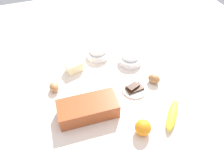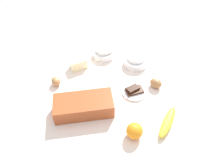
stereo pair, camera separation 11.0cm
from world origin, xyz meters
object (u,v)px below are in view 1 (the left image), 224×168
object	(u,v)px
sugar_bowl	(130,58)
orange_fruit	(143,128)
flour_bowl	(98,53)
chocolate_plate	(134,89)
banana	(172,115)
loaf_pan	(88,109)
butter_block	(74,67)
egg_beside_bowl	(154,79)
egg_near_butter	(54,87)

from	to	relation	value
sugar_bowl	orange_fruit	xyz separation A→B (m)	(0.14, 0.46, 0.01)
flour_bowl	sugar_bowl	distance (m)	0.20
orange_fruit	chocolate_plate	distance (m)	0.26
flour_bowl	banana	xyz separation A→B (m)	(-0.20, 0.55, -0.01)
loaf_pan	flour_bowl	xyz separation A→B (m)	(-0.17, -0.40, -0.01)
flour_bowl	sugar_bowl	bearing A→B (deg)	145.62
butter_block	flour_bowl	bearing A→B (deg)	-155.45
sugar_bowl	egg_beside_bowl	xyz separation A→B (m)	(-0.06, 0.20, -0.00)
loaf_pan	chocolate_plate	bearing A→B (deg)	-163.20
banana	egg_near_butter	world-z (taller)	egg_near_butter
loaf_pan	orange_fruit	bearing A→B (deg)	141.11
flour_bowl	butter_block	xyz separation A→B (m)	(0.17, 0.08, -0.00)
loaf_pan	banana	size ratio (longest dim) A/B	1.50
banana	chocolate_plate	bearing A→B (deg)	-66.19
sugar_bowl	banana	distance (m)	0.44
chocolate_plate	loaf_pan	bearing A→B (deg)	14.17
sugar_bowl	egg_beside_bowl	distance (m)	0.21
chocolate_plate	sugar_bowl	bearing A→B (deg)	-107.36
sugar_bowl	orange_fruit	distance (m)	0.48
flour_bowl	sugar_bowl	world-z (taller)	same
egg_beside_bowl	orange_fruit	bearing A→B (deg)	54.06
flour_bowl	orange_fruit	xyz separation A→B (m)	(-0.03, 0.58, 0.01)
sugar_bowl	banana	size ratio (longest dim) A/B	0.74
flour_bowl	egg_near_butter	xyz separation A→B (m)	(0.30, 0.19, -0.01)
loaf_pan	chocolate_plate	world-z (taller)	loaf_pan
orange_fruit	butter_block	xyz separation A→B (m)	(0.20, -0.50, -0.01)
orange_fruit	egg_near_butter	distance (m)	0.51
banana	butter_block	size ratio (longest dim) A/B	2.11
orange_fruit	flour_bowl	bearing A→B (deg)	-86.77
flour_bowl	orange_fruit	distance (m)	0.58
banana	butter_block	xyz separation A→B (m)	(0.37, -0.48, 0.01)
butter_block	egg_beside_bowl	distance (m)	0.46
butter_block	loaf_pan	bearing A→B (deg)	89.44
flour_bowl	egg_beside_bowl	world-z (taller)	flour_bowl
loaf_pan	butter_block	distance (m)	0.32
butter_block	egg_near_butter	bearing A→B (deg)	40.88
loaf_pan	orange_fruit	world-z (taller)	loaf_pan
banana	egg_beside_bowl	bearing A→B (deg)	-96.22
flour_bowl	butter_block	distance (m)	0.18
sugar_bowl	egg_beside_bowl	bearing A→B (deg)	105.90
orange_fruit	chocolate_plate	world-z (taller)	orange_fruit
butter_block	chocolate_plate	size ratio (longest dim) A/B	0.69
butter_block	sugar_bowl	bearing A→B (deg)	173.24
orange_fruit	butter_block	distance (m)	0.54
flour_bowl	egg_near_butter	world-z (taller)	flour_bowl
banana	egg_beside_bowl	xyz separation A→B (m)	(-0.03, -0.24, 0.01)
butter_block	egg_near_butter	distance (m)	0.18
sugar_bowl	banana	bearing A→B (deg)	93.95
egg_near_butter	chocolate_plate	bearing A→B (deg)	160.62
banana	orange_fruit	world-z (taller)	orange_fruit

